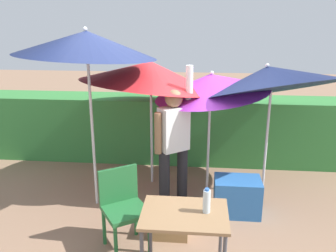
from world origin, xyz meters
TOP-DOWN VIEW (x-y plane):
  - ground_plane at (0.00, 0.00)m, footprint 24.00×24.00m
  - hedge_row at (0.00, 1.87)m, footprint 8.00×0.70m
  - umbrella_rainbow at (-0.97, 0.19)m, footprint 1.73×1.72m
  - umbrella_orange at (1.30, 0.70)m, footprint 1.97×1.88m
  - umbrella_yellow at (0.55, 0.77)m, footprint 1.62×1.60m
  - umbrella_navy at (-0.32, 0.92)m, footprint 2.00×1.98m
  - person_vendor at (0.08, 0.19)m, footprint 0.49×0.41m
  - chair_plastic at (-0.40, -0.70)m, footprint 0.61×0.61m
  - cooler_box at (0.91, 0.10)m, footprint 0.59×0.41m
  - crate_cardboard at (0.10, -0.44)m, footprint 0.42×0.35m
  - folding_table at (0.29, -1.18)m, footprint 0.80×0.60m
  - bottle_water at (0.49, -1.15)m, footprint 0.07×0.07m

SIDE VIEW (x-z plane):
  - ground_plane at x=0.00m, z-range 0.00..0.00m
  - crate_cardboard at x=0.10m, z-range 0.00..0.29m
  - cooler_box at x=0.91m, z-range 0.00..0.48m
  - chair_plastic at x=-0.40m, z-range 0.07..0.96m
  - hedge_row at x=0.00m, z-range 0.00..1.12m
  - folding_table at x=0.29m, z-range 0.28..1.01m
  - bottle_water at x=0.49m, z-range 0.73..0.97m
  - person_vendor at x=0.08m, z-range -0.01..1.87m
  - umbrella_yellow at x=0.55m, z-range 0.65..2.49m
  - umbrella_orange at x=1.30m, z-range 0.56..2.78m
  - umbrella_navy at x=-0.32m, z-range 0.66..2.70m
  - umbrella_rainbow at x=-0.97m, z-range 0.96..3.33m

